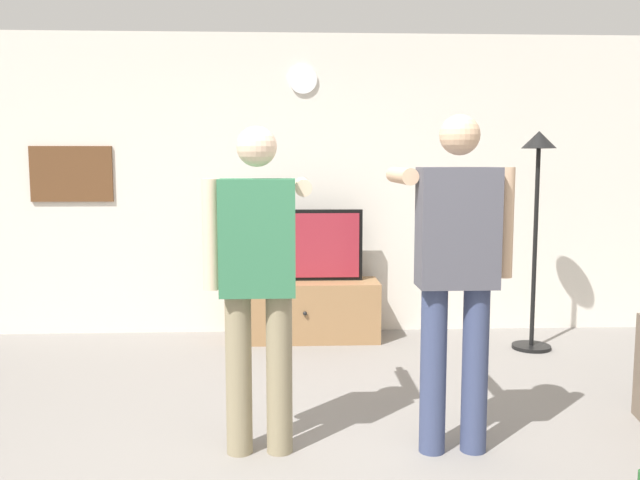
# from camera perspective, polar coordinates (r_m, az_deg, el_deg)

# --- Properties ---
(ground_plane) EXTENTS (8.40, 8.40, 0.00)m
(ground_plane) POSITION_cam_1_polar(r_m,az_deg,el_deg) (3.58, 1.47, -19.27)
(ground_plane) COLOR gray
(back_wall) EXTENTS (6.40, 0.10, 2.70)m
(back_wall) POSITION_cam_1_polar(r_m,az_deg,el_deg) (6.17, -0.46, 4.66)
(back_wall) COLOR silver
(back_wall) RESTS_ON ground_plane
(tv_stand) EXTENTS (1.31, 0.48, 0.52)m
(tv_stand) POSITION_cam_1_polar(r_m,az_deg,el_deg) (5.96, -1.34, -5.98)
(tv_stand) COLOR #997047
(tv_stand) RESTS_ON ground_plane
(television) EXTENTS (1.03, 0.07, 0.63)m
(television) POSITION_cam_1_polar(r_m,az_deg,el_deg) (5.91, -1.36, -0.44)
(television) COLOR black
(television) RESTS_ON tv_stand
(wall_clock) EXTENTS (0.25, 0.03, 0.25)m
(wall_clock) POSITION_cam_1_polar(r_m,az_deg,el_deg) (6.15, -1.45, 13.44)
(wall_clock) COLOR white
(framed_picture) EXTENTS (0.72, 0.04, 0.49)m
(framed_picture) POSITION_cam_1_polar(r_m,az_deg,el_deg) (6.41, -20.31, 5.27)
(framed_picture) COLOR brown
(floor_lamp) EXTENTS (0.32, 0.32, 1.81)m
(floor_lamp) POSITION_cam_1_polar(r_m,az_deg,el_deg) (5.80, 17.91, 3.69)
(floor_lamp) COLOR black
(floor_lamp) RESTS_ON ground_plane
(person_standing_nearer_lamp) EXTENTS (0.57, 0.78, 1.75)m
(person_standing_nearer_lamp) POSITION_cam_1_polar(r_m,az_deg,el_deg) (3.57, -5.27, -2.69)
(person_standing_nearer_lamp) COLOR gray
(person_standing_nearer_lamp) RESTS_ON ground_plane
(person_standing_nearer_couch) EXTENTS (0.59, 0.78, 1.81)m
(person_standing_nearer_couch) POSITION_cam_1_polar(r_m,az_deg,el_deg) (3.63, 11.45, -1.98)
(person_standing_nearer_couch) COLOR #384266
(person_standing_nearer_couch) RESTS_ON ground_plane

